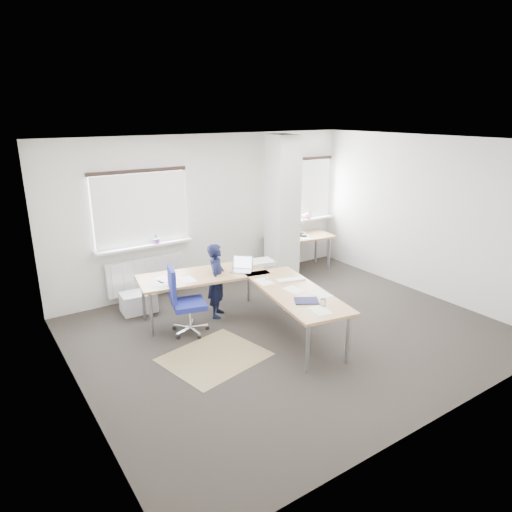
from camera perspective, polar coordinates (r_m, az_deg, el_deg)
ground at (r=6.99m, az=4.22°, el=-9.43°), size 6.00×6.00×0.00m
room_shell at (r=6.85m, az=3.43°, el=5.56°), size 6.04×5.04×2.82m
floor_mat at (r=6.35m, az=-5.21°, el=-12.45°), size 1.47×1.32×0.01m
white_crate at (r=7.82m, az=-14.48°, el=-5.60°), size 0.57×0.42×0.33m
desk_main at (r=6.89m, az=-0.75°, el=-3.49°), size 2.40×2.98×0.96m
desk_side at (r=9.42m, az=5.30°, el=2.25°), size 1.49×0.89×1.22m
task_chair at (r=6.89m, az=-8.64°, el=-7.32°), size 0.59×0.57×1.06m
person at (r=7.29m, az=-4.89°, el=-3.07°), size 0.50×0.52×1.21m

